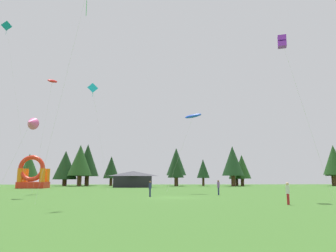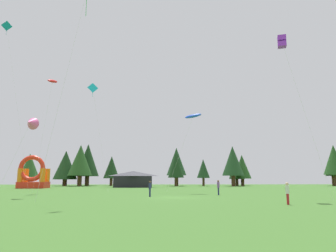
# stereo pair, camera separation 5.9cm
# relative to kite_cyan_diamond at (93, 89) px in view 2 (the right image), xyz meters

# --- Properties ---
(ground_plane) EXTENTS (120.00, 120.00, 0.00)m
(ground_plane) POSITION_rel_kite_cyan_diamond_xyz_m (11.80, -16.06, -15.79)
(ground_plane) COLOR #3D6B28
(kite_cyan_diamond) EXTENTS (3.86, 2.19, 16.48)m
(kite_cyan_diamond) POSITION_rel_kite_cyan_diamond_xyz_m (0.00, 0.00, 0.00)
(kite_cyan_diamond) COLOR #19B7CC
(kite_cyan_diamond) RESTS_ON ground_plane
(kite_pink_delta) EXTENTS (3.88, 1.28, 8.32)m
(kite_pink_delta) POSITION_rel_kite_cyan_diamond_xyz_m (-3.05, -15.59, -8.11)
(kite_pink_delta) COLOR #EA599E
(kite_pink_delta) RESTS_ON ground_plane
(kite_blue_parafoil) EXTENTS (4.91, 1.38, 10.87)m
(kite_blue_parafoil) POSITION_rel_kite_cyan_diamond_xyz_m (15.17, -6.38, -5.45)
(kite_blue_parafoil) COLOR blue
(kite_blue_parafoil) RESTS_ON ground_plane
(kite_purple_box) EXTENTS (3.86, 1.63, 16.30)m
(kite_purple_box) POSITION_rel_kite_cyan_diamond_xyz_m (22.91, -18.74, -0.10)
(kite_purple_box) COLOR purple
(kite_purple_box) RESTS_ON ground_plane
(kite_teal_diamond) EXTENTS (7.61, 3.60, 28.63)m
(kite_teal_diamond) POSITION_rel_kite_cyan_diamond_xyz_m (-16.04, 3.66, 12.00)
(kite_teal_diamond) COLOR #0C7F7A
(kite_teal_diamond) RESTS_ON ground_plane
(kite_red_parafoil) EXTENTS (1.45, 3.80, 15.92)m
(kite_red_parafoil) POSITION_rel_kite_cyan_diamond_xyz_m (-4.57, -5.26, -0.37)
(kite_red_parafoil) COLOR red
(kite_red_parafoil) RESTS_ON ground_plane
(person_near_camera) EXTENTS (0.40, 0.40, 1.71)m
(person_near_camera) POSITION_rel_kite_cyan_diamond_xyz_m (17.44, -11.33, -14.77)
(person_near_camera) COLOR navy
(person_near_camera) RESTS_ON ground_plane
(person_left_edge) EXTENTS (0.38, 0.38, 1.66)m
(person_left_edge) POSITION_rel_kite_cyan_diamond_xyz_m (9.50, -14.43, -14.80)
(person_left_edge) COLOR navy
(person_left_edge) RESTS_ON ground_plane
(person_midfield) EXTENTS (0.31, 0.31, 1.66)m
(person_midfield) POSITION_rel_kite_cyan_diamond_xyz_m (20.11, -24.60, -14.80)
(person_midfield) COLOR #B21E26
(person_midfield) RESTS_ON ground_plane
(inflatable_blue_arch) EXTENTS (5.12, 3.63, 6.15)m
(inflatable_blue_arch) POSITION_rel_kite_cyan_diamond_xyz_m (-13.22, 12.56, -13.65)
(inflatable_blue_arch) COLOR red
(inflatable_blue_arch) RESTS_ON ground_plane
(festival_tent) EXTENTS (7.65, 3.97, 3.30)m
(festival_tent) POSITION_rel_kite_cyan_diamond_xyz_m (5.39, 17.18, -14.14)
(festival_tent) COLOR black
(festival_tent) RESTS_ON ground_plane
(tree_row_0) EXTENTS (4.75, 4.75, 7.76)m
(tree_row_0) POSITION_rel_kite_cyan_diamond_xyz_m (-20.77, 29.60, -10.93)
(tree_row_0) COLOR #4C331E
(tree_row_0) RESTS_ON ground_plane
(tree_row_1) EXTENTS (5.66, 5.66, 8.40)m
(tree_row_1) POSITION_rel_kite_cyan_diamond_xyz_m (-11.78, 28.63, -10.85)
(tree_row_1) COLOR #4C331E
(tree_row_1) RESTS_ON ground_plane
(tree_row_2) EXTENTS (5.62, 5.62, 9.68)m
(tree_row_2) POSITION_rel_kite_cyan_diamond_xyz_m (-7.83, 26.67, -9.79)
(tree_row_2) COLOR #4C331E
(tree_row_2) RESTS_ON ground_plane
(tree_row_3) EXTENTS (5.59, 5.59, 10.16)m
(tree_row_3) POSITION_rel_kite_cyan_diamond_xyz_m (-6.78, 29.82, -9.61)
(tree_row_3) COLOR #4C331E
(tree_row_3) RESTS_ON ground_plane
(tree_row_4) EXTENTS (3.84, 3.84, 7.10)m
(tree_row_4) POSITION_rel_kite_cyan_diamond_xyz_m (-0.76, 28.77, -11.38)
(tree_row_4) COLOR #4C331E
(tree_row_4) RESTS_ON ground_plane
(tree_row_5) EXTENTS (3.74, 3.74, 7.95)m
(tree_row_5) POSITION_rel_kite_cyan_diamond_xyz_m (14.73, 25.66, -10.89)
(tree_row_5) COLOR #4C331E
(tree_row_5) RESTS_ON ground_plane
(tree_row_6) EXTENTS (4.75, 4.75, 9.09)m
(tree_row_6) POSITION_rel_kite_cyan_diamond_xyz_m (14.97, 27.47, -10.04)
(tree_row_6) COLOR #4C331E
(tree_row_6) RESTS_ON ground_plane
(tree_row_7) EXTENTS (3.07, 3.07, 6.37)m
(tree_row_7) POSITION_rel_kite_cyan_diamond_xyz_m (21.40, 27.18, -11.71)
(tree_row_7) COLOR #4C331E
(tree_row_7) RESTS_ON ground_plane
(tree_row_8) EXTENTS (5.06, 5.06, 9.32)m
(tree_row_8) POSITION_rel_kite_cyan_diamond_xyz_m (28.06, 24.89, -9.97)
(tree_row_8) COLOR #4C331E
(tree_row_8) RESTS_ON ground_plane
(tree_row_9) EXTENTS (3.84, 3.84, 7.46)m
(tree_row_9) POSITION_rel_kite_cyan_diamond_xyz_m (29.91, 28.91, -11.28)
(tree_row_9) COLOR #4C331E
(tree_row_9) RESTS_ON ground_plane
(tree_row_10) EXTENTS (4.30, 4.30, 7.47)m
(tree_row_10) POSITION_rel_kite_cyan_diamond_xyz_m (31.05, 27.95, -11.22)
(tree_row_10) COLOR #4C331E
(tree_row_10) RESTS_ON ground_plane
(tree_row_11) EXTENTS (3.23, 3.23, 6.92)m
(tree_row_11) POSITION_rel_kite_cyan_diamond_xyz_m (53.01, 27.18, -11.19)
(tree_row_11) COLOR #4C331E
(tree_row_11) RESTS_ON ground_plane
(tree_row_12) EXTENTS (5.16, 5.16, 9.80)m
(tree_row_12) POSITION_rel_kite_cyan_diamond_xyz_m (53.01, 26.02, -9.62)
(tree_row_12) COLOR #4C331E
(tree_row_12) RESTS_ON ground_plane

